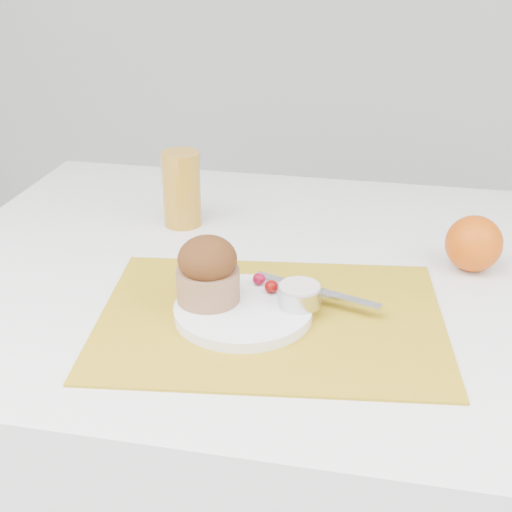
% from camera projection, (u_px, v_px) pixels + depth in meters
% --- Properties ---
extents(table, '(1.20, 0.80, 0.75)m').
position_uv_depth(table, '(324.00, 475.00, 1.18)').
color(table, white).
rests_on(table, ground).
extents(placemat, '(0.47, 0.37, 0.00)m').
position_uv_depth(placemat, '(271.00, 319.00, 0.90)').
color(placemat, '#BD941A').
rests_on(placemat, table).
extents(plate, '(0.19, 0.19, 0.01)m').
position_uv_depth(plate, '(243.00, 311.00, 0.90)').
color(plate, white).
rests_on(plate, placemat).
extents(ramekin, '(0.07, 0.07, 0.02)m').
position_uv_depth(ramekin, '(299.00, 296.00, 0.90)').
color(ramekin, '#B9B9BD').
rests_on(ramekin, plate).
extents(cream, '(0.06, 0.06, 0.01)m').
position_uv_depth(cream, '(300.00, 287.00, 0.89)').
color(cream, beige).
rests_on(cream, ramekin).
extents(raspberry_near, '(0.02, 0.02, 0.02)m').
position_uv_depth(raspberry_near, '(259.00, 279.00, 0.95)').
color(raspberry_near, '#5F0216').
rests_on(raspberry_near, plate).
extents(raspberry_far, '(0.02, 0.02, 0.02)m').
position_uv_depth(raspberry_far, '(271.00, 287.00, 0.93)').
color(raspberry_far, '#520302').
rests_on(raspberry_far, plate).
extents(butter_knife, '(0.17, 0.07, 0.00)m').
position_uv_depth(butter_knife, '(316.00, 291.00, 0.93)').
color(butter_knife, '#B6B7BF').
rests_on(butter_knife, plate).
extents(orange, '(0.08, 0.08, 0.08)m').
position_uv_depth(orange, '(474.00, 244.00, 1.01)').
color(orange, '#CC4E07').
rests_on(orange, table).
extents(juice_glass, '(0.07, 0.07, 0.12)m').
position_uv_depth(juice_glass, '(182.00, 189.00, 1.15)').
color(juice_glass, '#BC8423').
rests_on(juice_glass, table).
extents(muffin, '(0.09, 0.09, 0.09)m').
position_uv_depth(muffin, '(208.00, 271.00, 0.90)').
color(muffin, '#A1714D').
rests_on(muffin, plate).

